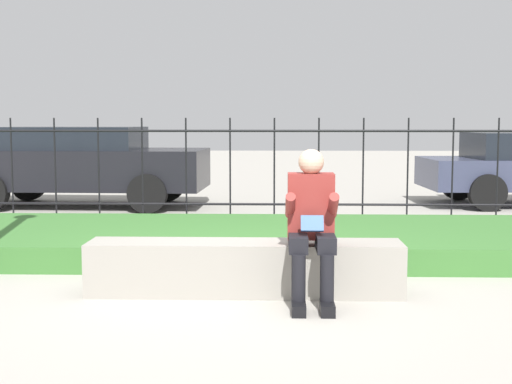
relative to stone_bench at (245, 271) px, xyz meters
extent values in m
plane|color=#A8A399|center=(-0.08, 0.00, -0.20)|extent=(60.00, 60.00, 0.00)
cube|color=gray|center=(0.00, 0.00, 0.03)|extent=(2.69, 0.48, 0.45)
cube|color=slate|center=(0.00, 0.00, -0.16)|extent=(2.58, 0.44, 0.08)
cube|color=black|center=(0.44, -0.64, -0.16)|extent=(0.11, 0.26, 0.09)
cylinder|color=black|center=(0.44, -0.58, 0.07)|extent=(0.11, 0.11, 0.36)
cube|color=black|center=(0.44, -0.37, 0.31)|extent=(0.15, 0.42, 0.13)
cube|color=black|center=(0.66, -0.64, -0.16)|extent=(0.11, 0.26, 0.09)
cylinder|color=black|center=(0.66, -0.58, 0.07)|extent=(0.11, 0.11, 0.36)
cube|color=black|center=(0.66, -0.37, 0.31)|extent=(0.15, 0.42, 0.13)
cube|color=maroon|center=(0.55, -0.16, 0.58)|extent=(0.38, 0.24, 0.54)
sphere|color=#DBB293|center=(0.55, -0.18, 0.95)|extent=(0.21, 0.21, 0.21)
cylinder|color=maroon|center=(0.38, -0.32, 0.60)|extent=(0.08, 0.29, 0.24)
cylinder|color=maroon|center=(0.72, -0.32, 0.60)|extent=(0.08, 0.29, 0.24)
cube|color=#335689|center=(0.55, -0.42, 0.47)|extent=(0.18, 0.09, 0.13)
cube|color=#3D7533|center=(-0.08, 1.98, -0.07)|extent=(10.73, 2.57, 0.26)
cylinder|color=black|center=(-0.08, 4.02, 0.10)|extent=(8.73, 0.03, 0.03)
cylinder|color=black|center=(-0.08, 4.02, 1.14)|extent=(8.73, 0.03, 0.03)
cylinder|color=black|center=(-3.51, 4.02, 0.56)|extent=(0.02, 0.02, 1.53)
cylinder|color=black|center=(-2.89, 4.02, 0.56)|extent=(0.02, 0.02, 1.53)
cylinder|color=black|center=(-2.26, 4.02, 0.56)|extent=(0.02, 0.02, 1.53)
cylinder|color=black|center=(-1.64, 4.02, 0.56)|extent=(0.02, 0.02, 1.53)
cylinder|color=black|center=(-1.02, 4.02, 0.56)|extent=(0.02, 0.02, 1.53)
cylinder|color=black|center=(-0.39, 4.02, 0.56)|extent=(0.02, 0.02, 1.53)
cylinder|color=black|center=(0.23, 4.02, 0.56)|extent=(0.02, 0.02, 1.53)
cylinder|color=black|center=(0.86, 4.02, 0.56)|extent=(0.02, 0.02, 1.53)
cylinder|color=black|center=(1.48, 4.02, 0.56)|extent=(0.02, 0.02, 1.53)
cylinder|color=black|center=(2.10, 4.02, 0.56)|extent=(0.02, 0.02, 1.53)
cylinder|color=black|center=(2.73, 4.02, 0.56)|extent=(0.02, 0.02, 1.53)
cylinder|color=black|center=(3.35, 4.02, 0.56)|extent=(0.02, 0.02, 1.53)
cube|color=black|center=(-3.10, 6.24, 0.46)|extent=(4.29, 1.87, 0.68)
cube|color=black|center=(-3.27, 6.25, 0.99)|extent=(2.38, 1.60, 0.39)
cylinder|color=black|center=(-1.82, 5.35, 0.12)|extent=(0.65, 0.22, 0.64)
cylinder|color=black|center=(-1.76, 7.04, 0.12)|extent=(0.65, 0.22, 0.64)
cylinder|color=black|center=(-4.38, 7.13, 0.12)|extent=(0.65, 0.22, 0.64)
cylinder|color=black|center=(3.73, 5.76, 0.11)|extent=(0.62, 0.22, 0.62)
cylinder|color=black|center=(3.68, 7.47, 0.11)|extent=(0.62, 0.22, 0.62)
camera|label=1|loc=(0.28, -6.00, 1.28)|focal=50.00mm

